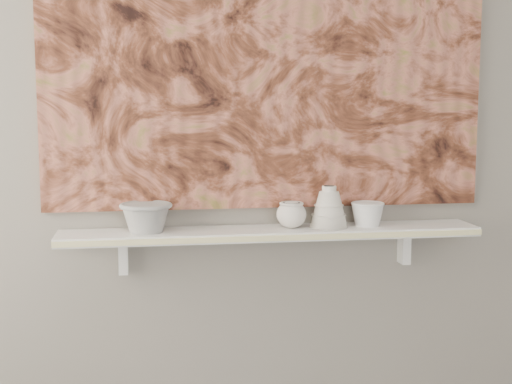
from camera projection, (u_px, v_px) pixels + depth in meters
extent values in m
plane|color=gray|center=(267.00, 102.00, 2.41)|extent=(3.60, 0.00, 3.60)
cube|color=white|center=(271.00, 233.00, 2.37)|extent=(1.40, 0.18, 0.03)
cube|color=beige|center=(276.00, 238.00, 2.28)|extent=(1.40, 0.01, 0.02)
cube|color=white|center=(123.00, 256.00, 2.37)|extent=(0.03, 0.06, 0.12)
cube|color=white|center=(404.00, 247.00, 2.52)|extent=(0.03, 0.06, 0.12)
cube|color=brown|center=(268.00, 44.00, 2.37)|extent=(1.50, 0.02, 1.10)
cube|color=black|center=(396.00, 136.00, 2.47)|extent=(0.09, 0.00, 0.08)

